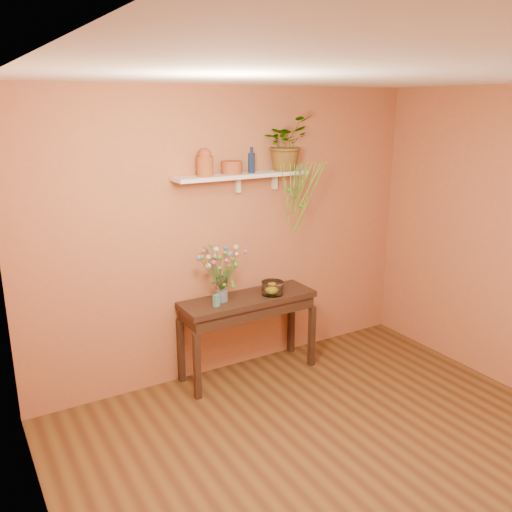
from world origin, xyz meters
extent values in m
plane|color=brown|center=(0.00, 0.00, 0.00)|extent=(4.00, 4.00, 0.00)
plane|color=silver|center=(0.00, 0.00, 2.70)|extent=(4.00, 4.00, 0.00)
cube|color=#C26A43|center=(0.00, 2.00, 1.35)|extent=(4.00, 0.04, 2.70)
cube|color=#C26A43|center=(-2.00, 0.00, 1.35)|extent=(0.04, 4.00, 2.70)
cube|color=#372017|center=(0.04, 1.77, 0.76)|extent=(1.30, 0.42, 0.06)
cube|color=#372017|center=(0.04, 1.77, 0.68)|extent=(1.25, 0.39, 0.11)
cube|color=#372017|center=(-0.58, 1.59, 0.31)|extent=(0.06, 0.06, 0.62)
cube|color=#372017|center=(0.67, 1.59, 0.31)|extent=(0.06, 0.06, 0.62)
cube|color=#372017|center=(-0.58, 1.95, 0.31)|extent=(0.06, 0.06, 0.62)
cube|color=#372017|center=(0.67, 1.95, 0.31)|extent=(0.06, 0.06, 0.62)
cube|color=white|center=(0.05, 1.87, 1.92)|extent=(1.30, 0.24, 0.04)
cube|color=white|center=(0.05, 1.97, 1.83)|extent=(0.04, 0.05, 0.15)
cube|color=white|center=(0.45, 1.97, 1.83)|extent=(0.04, 0.05, 0.15)
cylinder|color=#A2512F|center=(-0.33, 1.86, 2.02)|extent=(0.17, 0.17, 0.17)
sphere|color=#A2512F|center=(-0.33, 1.86, 2.12)|extent=(0.11, 0.11, 0.11)
cylinder|color=#A2512F|center=(-0.05, 1.89, 1.99)|extent=(0.23, 0.23, 0.11)
cylinder|color=#112244|center=(0.13, 1.85, 2.03)|extent=(0.08, 0.08, 0.18)
cylinder|color=#112244|center=(0.13, 1.85, 2.14)|extent=(0.03, 0.03, 0.05)
imported|color=#3B7E23|center=(0.52, 1.89, 2.18)|extent=(0.55, 0.52, 0.49)
cylinder|color=#3B7E23|center=(0.51, 1.70, 1.85)|extent=(0.07, 0.17, 0.35)
cylinder|color=#61AE22|center=(0.47, 1.72, 1.78)|extent=(0.08, 0.08, 0.47)
cylinder|color=#61AE22|center=(0.63, 1.74, 1.79)|extent=(0.08, 0.16, 0.45)
cylinder|color=#3B7E23|center=(0.67, 1.70, 1.68)|extent=(0.20, 0.18, 0.67)
cylinder|color=#61AE22|center=(0.42, 1.75, 1.83)|extent=(0.15, 0.08, 0.37)
cylinder|color=#61AE22|center=(0.52, 1.74, 1.86)|extent=(0.09, 0.12, 0.32)
cylinder|color=#3B7E23|center=(0.58, 1.76, 1.81)|extent=(0.02, 0.09, 0.41)
cylinder|color=#61AE22|center=(0.58, 1.71, 1.80)|extent=(0.07, 0.25, 0.44)
cylinder|color=#61AE22|center=(0.47, 1.78, 1.69)|extent=(0.12, 0.06, 0.65)
cylinder|color=#3B7E23|center=(0.45, 1.67, 1.76)|extent=(0.05, 0.24, 0.53)
cylinder|color=#61AE22|center=(0.69, 1.72, 1.69)|extent=(0.34, 0.07, 0.66)
cylinder|color=#61AE22|center=(0.65, 1.72, 1.68)|extent=(0.11, 0.14, 0.67)
cylinder|color=#3B7E23|center=(0.55, 1.72, 1.77)|extent=(0.03, 0.23, 0.50)
cylinder|color=#61AE22|center=(0.63, 1.75, 1.86)|extent=(0.08, 0.05, 0.33)
cylinder|color=#61AE22|center=(0.66, 1.71, 1.76)|extent=(0.18, 0.21, 0.51)
cylinder|color=#3B7E23|center=(0.58, 1.73, 1.83)|extent=(0.13, 0.16, 0.38)
cylinder|color=#61AE22|center=(0.57, 1.74, 1.76)|extent=(0.03, 0.14, 0.52)
cylinder|color=#61AE22|center=(0.66, 1.72, 1.75)|extent=(0.15, 0.19, 0.53)
cylinder|color=#3B7E23|center=(0.55, 1.72, 1.88)|extent=(0.01, 0.18, 0.29)
sphere|color=#3B7E23|center=(0.50, 1.74, 1.72)|extent=(0.04, 0.04, 0.04)
sphere|color=#3B7E23|center=(0.61, 1.75, 1.61)|extent=(0.04, 0.04, 0.04)
sphere|color=#3B7E23|center=(0.48, 1.76, 1.76)|extent=(0.04, 0.04, 0.04)
sphere|color=#3B7E23|center=(0.59, 1.76, 1.78)|extent=(0.04, 0.04, 0.04)
cylinder|color=white|center=(-0.22, 1.79, 0.90)|extent=(0.11, 0.11, 0.23)
cylinder|color=silver|center=(-0.22, 1.79, 0.85)|extent=(0.10, 0.10, 0.11)
cylinder|color=#386B28|center=(-0.21, 1.72, 1.09)|extent=(0.03, 0.14, 0.37)
sphere|color=#4C70BA|center=(-0.20, 1.66, 1.27)|extent=(0.04, 0.04, 0.04)
cylinder|color=#386B28|center=(-0.21, 1.73, 1.03)|extent=(0.02, 0.12, 0.26)
sphere|color=olive|center=(-0.20, 1.68, 1.16)|extent=(0.03, 0.03, 0.03)
cylinder|color=#386B28|center=(-0.18, 1.73, 1.08)|extent=(0.10, 0.13, 0.36)
sphere|color=silver|center=(-0.13, 1.67, 1.26)|extent=(0.03, 0.03, 0.03)
cylinder|color=#386B28|center=(-0.18, 1.74, 1.03)|extent=(0.10, 0.11, 0.26)
sphere|color=olive|center=(-0.13, 1.68, 1.16)|extent=(0.04, 0.04, 0.04)
cylinder|color=#386B28|center=(-0.17, 1.76, 1.04)|extent=(0.11, 0.06, 0.27)
sphere|color=#3B7E23|center=(-0.12, 1.73, 1.17)|extent=(0.04, 0.04, 0.04)
cylinder|color=#386B28|center=(-0.16, 1.77, 1.03)|extent=(0.13, 0.05, 0.25)
sphere|color=#C43D9D|center=(-0.10, 1.75, 1.15)|extent=(0.04, 0.04, 0.04)
cylinder|color=#386B28|center=(-0.10, 1.78, 1.07)|extent=(0.25, 0.02, 0.33)
sphere|color=#C43D9D|center=(0.02, 1.77, 1.23)|extent=(0.04, 0.04, 0.04)
cylinder|color=#386B28|center=(-0.16, 1.80, 1.03)|extent=(0.14, 0.05, 0.26)
sphere|color=#C43D9D|center=(-0.09, 1.82, 1.17)|extent=(0.03, 0.03, 0.03)
cylinder|color=#386B28|center=(-0.14, 1.81, 1.09)|extent=(0.18, 0.05, 0.37)
sphere|color=silver|center=(-0.05, 1.83, 1.27)|extent=(0.05, 0.05, 0.05)
cylinder|color=#386B28|center=(-0.18, 1.84, 1.06)|extent=(0.10, 0.11, 0.32)
sphere|color=silver|center=(-0.13, 1.89, 1.22)|extent=(0.03, 0.03, 0.03)
cylinder|color=#386B28|center=(-0.17, 1.83, 1.08)|extent=(0.10, 0.10, 0.36)
sphere|color=#4C70BA|center=(-0.13, 1.88, 1.26)|extent=(0.04, 0.04, 0.04)
cylinder|color=#386B28|center=(-0.17, 1.84, 1.06)|extent=(0.11, 0.12, 0.31)
sphere|color=olive|center=(-0.12, 1.90, 1.21)|extent=(0.05, 0.05, 0.05)
cylinder|color=#386B28|center=(-0.21, 1.88, 1.04)|extent=(0.03, 0.19, 0.27)
sphere|color=silver|center=(-0.20, 1.97, 1.17)|extent=(0.05, 0.05, 0.05)
cylinder|color=#386B28|center=(-0.22, 1.89, 1.09)|extent=(0.01, 0.22, 0.38)
sphere|color=olive|center=(-0.23, 2.00, 1.28)|extent=(0.03, 0.03, 0.03)
cylinder|color=#386B28|center=(-0.26, 1.86, 1.09)|extent=(0.07, 0.16, 0.36)
sphere|color=#3B7E23|center=(-0.29, 1.94, 1.27)|extent=(0.03, 0.03, 0.03)
cylinder|color=#386B28|center=(-0.25, 1.89, 1.09)|extent=(0.06, 0.21, 0.37)
sphere|color=#C43D9D|center=(-0.28, 1.99, 1.27)|extent=(0.03, 0.03, 0.03)
cylinder|color=#386B28|center=(-0.28, 1.85, 1.08)|extent=(0.12, 0.13, 0.36)
sphere|color=#C43D9D|center=(-0.34, 1.91, 1.26)|extent=(0.04, 0.04, 0.04)
cylinder|color=#386B28|center=(-0.25, 1.81, 1.03)|extent=(0.06, 0.05, 0.26)
sphere|color=#C43D9D|center=(-0.28, 1.83, 1.16)|extent=(0.05, 0.05, 0.05)
cylinder|color=#386B28|center=(-0.28, 1.81, 1.06)|extent=(0.11, 0.05, 0.32)
sphere|color=silver|center=(-0.33, 1.83, 1.22)|extent=(0.04, 0.04, 0.04)
cylinder|color=#386B28|center=(-0.28, 1.79, 1.02)|extent=(0.13, 0.02, 0.24)
sphere|color=silver|center=(-0.34, 1.80, 1.14)|extent=(0.05, 0.05, 0.05)
cylinder|color=#386B28|center=(-0.35, 1.75, 1.08)|extent=(0.26, 0.09, 0.36)
sphere|color=#4C70BA|center=(-0.48, 1.71, 1.26)|extent=(0.05, 0.05, 0.05)
cylinder|color=#386B28|center=(-0.34, 1.74, 1.09)|extent=(0.23, 0.11, 0.37)
sphere|color=olive|center=(-0.45, 1.69, 1.27)|extent=(0.04, 0.04, 0.04)
cylinder|color=#386B28|center=(-0.26, 1.77, 1.10)|extent=(0.07, 0.04, 0.40)
sphere|color=silver|center=(-0.29, 1.75, 1.30)|extent=(0.05, 0.05, 0.05)
cylinder|color=#386B28|center=(-0.25, 1.74, 1.02)|extent=(0.07, 0.09, 0.24)
sphere|color=olive|center=(-0.28, 1.70, 1.14)|extent=(0.04, 0.04, 0.04)
cylinder|color=#386B28|center=(-0.26, 1.74, 1.07)|extent=(0.07, 0.11, 0.34)
sphere|color=#3B7E23|center=(-0.29, 1.68, 1.24)|extent=(0.05, 0.05, 0.05)
cylinder|color=#386B28|center=(-0.24, 1.71, 1.06)|extent=(0.03, 0.15, 0.32)
sphere|color=#C43D9D|center=(-0.25, 1.64, 1.22)|extent=(0.04, 0.04, 0.04)
sphere|color=#3B7E23|center=(-0.29, 1.82, 0.98)|extent=(0.04, 0.04, 0.04)
sphere|color=#3B7E23|center=(-0.22, 1.74, 0.97)|extent=(0.04, 0.04, 0.04)
sphere|color=#3B7E23|center=(-0.12, 1.85, 1.04)|extent=(0.04, 0.04, 0.04)
sphere|color=#3B7E23|center=(-0.15, 1.71, 0.98)|extent=(0.04, 0.04, 0.04)
sphere|color=#3B7E23|center=(-0.19, 1.87, 1.01)|extent=(0.04, 0.04, 0.04)
sphere|color=#3B7E23|center=(-0.18, 1.66, 0.97)|extent=(0.04, 0.04, 0.04)
cylinder|color=white|center=(0.28, 1.71, 0.85)|extent=(0.21, 0.21, 0.13)
cylinder|color=white|center=(0.28, 1.71, 0.80)|extent=(0.21, 0.21, 0.01)
sphere|color=yellow|center=(0.28, 1.72, 0.84)|extent=(0.08, 0.08, 0.08)
cube|color=teal|center=(-0.32, 1.70, 0.84)|extent=(0.06, 0.05, 0.11)
camera|label=1|loc=(-2.30, -2.35, 2.55)|focal=37.62mm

